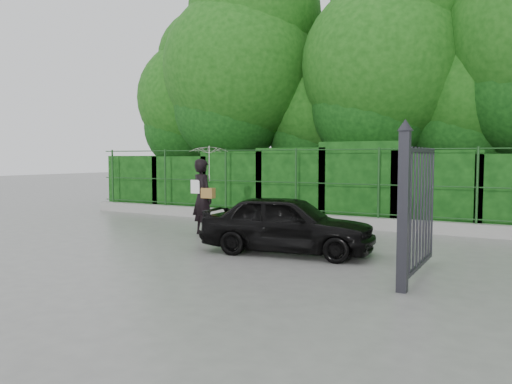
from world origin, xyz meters
The scene contains 8 objects.
ground centered at (0.00, 0.00, 0.00)m, with size 80.00×80.00×0.00m, color gray.
kerb centered at (0.00, 4.50, 0.15)m, with size 14.00×0.25×0.30m, color #9E9E99.
fence centered at (0.22, 4.50, 1.20)m, with size 14.13×0.06×1.80m.
hedge centered at (0.09, 5.50, 1.01)m, with size 14.20×1.20×2.27m.
trees centered at (1.14, 7.74, 4.62)m, with size 17.10×6.15×8.08m.
gate centered at (4.60, -0.72, 1.19)m, with size 0.22×2.33×2.36m.
woman centered at (-0.65, 1.69, 1.38)m, with size 1.01×0.96×2.14m.
car centered at (2.02, 0.56, 0.57)m, with size 1.34×3.33×1.14m, color black.
Camera 1 is at (6.12, -8.05, 1.85)m, focal length 35.00 mm.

